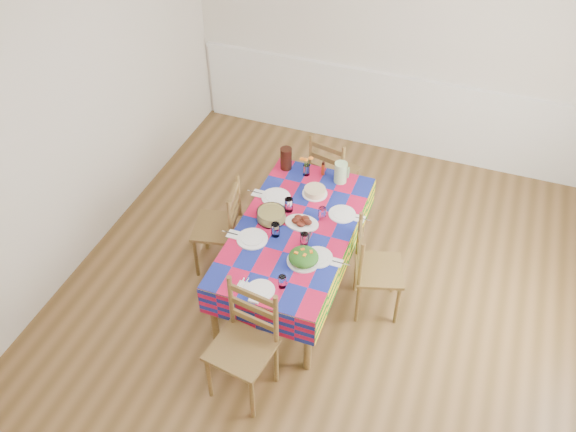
# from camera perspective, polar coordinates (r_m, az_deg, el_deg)

# --- Properties ---
(room) EXTENTS (4.58, 5.08, 2.78)m
(room) POSITION_cam_1_polar(r_m,az_deg,el_deg) (4.28, 4.08, 2.86)
(room) COLOR brown
(room) RESTS_ON ground
(wainscot) EXTENTS (4.41, 0.06, 0.92)m
(wainscot) POSITION_cam_1_polar(r_m,az_deg,el_deg) (6.77, 10.06, 9.62)
(wainscot) COLOR white
(wainscot) RESTS_ON room
(dining_table) EXTENTS (0.92, 1.71, 0.67)m
(dining_table) POSITION_cam_1_polar(r_m,az_deg,el_deg) (4.99, 0.65, -1.75)
(dining_table) COLOR brown
(dining_table) RESTS_ON room
(setting_near_head) EXTENTS (0.34, 0.23, 0.10)m
(setting_near_head) POSITION_cam_1_polar(r_m,az_deg,el_deg) (4.47, -1.90, -6.63)
(setting_near_head) COLOR white
(setting_near_head) RESTS_ON dining_table
(setting_left_near) EXTENTS (0.45, 0.27, 0.12)m
(setting_left_near) POSITION_cam_1_polar(r_m,az_deg,el_deg) (4.84, -2.64, -1.82)
(setting_left_near) COLOR white
(setting_left_near) RESTS_ON dining_table
(setting_left_far) EXTENTS (0.46, 0.27, 0.12)m
(setting_left_far) POSITION_cam_1_polar(r_m,az_deg,el_deg) (5.16, -0.77, 1.54)
(setting_left_far) COLOR white
(setting_left_far) RESTS_ON dining_table
(setting_right_near) EXTENTS (0.44, 0.25, 0.11)m
(setting_right_near) POSITION_cam_1_polar(r_m,az_deg,el_deg) (4.72, 2.41, -3.26)
(setting_right_near) COLOR white
(setting_right_near) RESTS_ON dining_table
(setting_right_far) EXTENTS (0.43, 0.25, 0.11)m
(setting_right_far) POSITION_cam_1_polar(r_m,az_deg,el_deg) (5.04, 4.48, 0.20)
(setting_right_far) COLOR white
(setting_right_far) RESTS_ON dining_table
(meat_platter) EXTENTS (0.28, 0.20, 0.06)m
(meat_platter) POSITION_cam_1_polar(r_m,az_deg,el_deg) (4.96, 1.29, -0.53)
(meat_platter) COLOR white
(meat_platter) RESTS_ON dining_table
(salad_platter) EXTENTS (0.26, 0.26, 0.11)m
(salad_platter) POSITION_cam_1_polar(r_m,az_deg,el_deg) (4.65, 1.46, -3.90)
(salad_platter) COLOR white
(salad_platter) RESTS_ON dining_table
(pasta_bowl) EXTENTS (0.24, 0.24, 0.09)m
(pasta_bowl) POSITION_cam_1_polar(r_m,az_deg,el_deg) (4.99, -1.58, 0.06)
(pasta_bowl) COLOR white
(pasta_bowl) RESTS_ON dining_table
(cake) EXTENTS (0.22, 0.22, 0.06)m
(cake) POSITION_cam_1_polar(r_m,az_deg,el_deg) (5.25, 2.53, 2.31)
(cake) COLOR white
(cake) RESTS_ON dining_table
(serving_utensils) EXTENTS (0.14, 0.30, 0.01)m
(serving_utensils) POSITION_cam_1_polar(r_m,az_deg,el_deg) (4.83, 1.57, -2.31)
(serving_utensils) COLOR black
(serving_utensils) RESTS_ON dining_table
(flower_vase) EXTENTS (0.12, 0.10, 0.20)m
(flower_vase) POSITION_cam_1_polar(r_m,az_deg,el_deg) (5.43, 1.73, 4.59)
(flower_vase) COLOR white
(flower_vase) RESTS_ON dining_table
(hot_sauce) EXTENTS (0.03, 0.03, 0.14)m
(hot_sauce) POSITION_cam_1_polar(r_m,az_deg,el_deg) (5.44, 3.30, 4.48)
(hot_sauce) COLOR #AE320D
(hot_sauce) RESTS_ON dining_table
(green_pitcher) EXTENTS (0.11, 0.11, 0.19)m
(green_pitcher) POSITION_cam_1_polar(r_m,az_deg,el_deg) (5.36, 4.95, 4.09)
(green_pitcher) COLOR #ABD697
(green_pitcher) RESTS_ON dining_table
(tea_pitcher) EXTENTS (0.11, 0.11, 0.21)m
(tea_pitcher) POSITION_cam_1_polar(r_m,az_deg,el_deg) (5.49, -0.18, 5.40)
(tea_pitcher) COLOR black
(tea_pitcher) RESTS_ON dining_table
(name_card) EXTENTS (0.08, 0.02, 0.02)m
(name_card) POSITION_cam_1_polar(r_m,az_deg,el_deg) (4.40, -3.26, -7.97)
(name_card) COLOR white
(name_card) RESTS_ON dining_table
(chair_near) EXTENTS (0.48, 0.46, 0.96)m
(chair_near) POSITION_cam_1_polar(r_m,az_deg,el_deg) (4.42, -4.10, -11.97)
(chair_near) COLOR brown
(chair_near) RESTS_ON room
(chair_far) EXTENTS (0.47, 0.45, 0.89)m
(chair_far) POSITION_cam_1_polar(r_m,az_deg,el_deg) (5.87, 4.13, 4.01)
(chair_far) COLOR brown
(chair_far) RESTS_ON room
(chair_left) EXTENTS (0.46, 0.47, 0.91)m
(chair_left) POSITION_cam_1_polar(r_m,az_deg,el_deg) (5.30, -6.26, -1.07)
(chair_left) COLOR brown
(chair_left) RESTS_ON room
(chair_right) EXTENTS (0.48, 0.49, 0.90)m
(chair_right) POSITION_cam_1_polar(r_m,az_deg,el_deg) (4.97, 8.03, -4.99)
(chair_right) COLOR brown
(chair_right) RESTS_ON room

